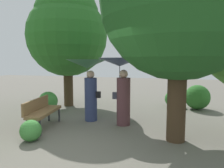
% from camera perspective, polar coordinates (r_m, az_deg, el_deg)
% --- Properties ---
extents(ground_plane, '(40.00, 40.00, 0.00)m').
position_cam_1_polar(ground_plane, '(4.69, -10.85, -17.83)').
color(ground_plane, '#6B665B').
extents(person_left, '(1.31, 1.31, 1.95)m').
position_cam_1_polar(person_left, '(6.74, -6.39, 2.42)').
color(person_left, navy).
rests_on(person_left, ground).
extents(person_right, '(1.28, 1.28, 1.99)m').
position_cam_1_polar(person_right, '(6.24, 2.46, 2.01)').
color(person_right, '#563338').
rests_on(person_right, ground).
extents(park_bench, '(0.74, 1.56, 0.83)m').
position_cam_1_polar(park_bench, '(6.41, -18.38, -6.65)').
color(park_bench, '#38383D').
rests_on(park_bench, ground).
extents(tree_mid_left, '(3.30, 3.30, 5.02)m').
position_cam_1_polar(tree_mid_left, '(9.21, -11.96, 13.95)').
color(tree_mid_left, '#42301E').
rests_on(tree_mid_left, ground).
extents(bush_path_left, '(0.67, 0.67, 0.67)m').
position_cam_1_polar(bush_path_left, '(9.25, 16.04, -3.82)').
color(bush_path_left, '#387F33').
rests_on(bush_path_left, ground).
extents(bush_path_right, '(0.51, 0.51, 0.51)m').
position_cam_1_polar(bush_path_right, '(5.51, -21.00, -11.61)').
color(bush_path_right, '#428C3D').
rests_on(bush_path_right, ground).
extents(bush_behind_bench, '(0.97, 0.97, 0.97)m').
position_cam_1_polar(bush_behind_bench, '(9.02, 21.97, -3.30)').
color(bush_behind_bench, '#2D6B28').
rests_on(bush_behind_bench, ground).
extents(bush_far_side, '(0.73, 0.73, 0.73)m').
position_cam_1_polar(bush_far_side, '(8.59, -16.78, -4.39)').
color(bush_far_side, '#428C3D').
rests_on(bush_far_side, ground).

